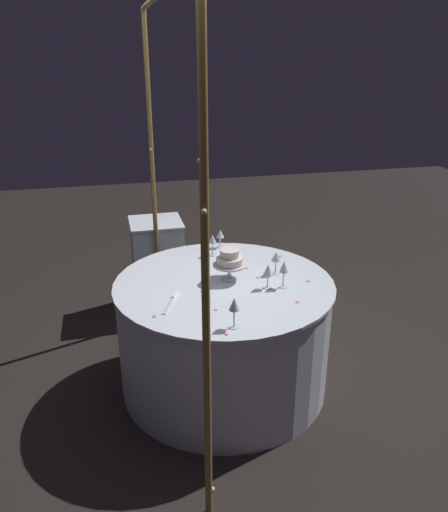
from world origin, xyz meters
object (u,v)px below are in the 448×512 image
at_px(wine_glass_0, 276,257).
at_px(wine_glass_4, 268,271).
at_px(decorative_arch, 169,162).
at_px(wine_glass_2, 220,235).
at_px(main_table, 224,334).
at_px(wine_glass_3, 213,240).
at_px(wine_glass_1, 284,268).
at_px(wine_glass_5, 234,306).
at_px(cake_knife, 171,301).
at_px(tiered_cake, 230,260).
at_px(side_table, 158,264).

height_order(wine_glass_0, wine_glass_4, wine_glass_4).
bearing_deg(decorative_arch, wine_glass_2, -35.87).
bearing_deg(main_table, wine_glass_3, -3.32).
height_order(wine_glass_1, wine_glass_4, wine_glass_1).
height_order(decorative_arch, main_table, decorative_arch).
height_order(wine_glass_0, wine_glass_5, wine_glass_5).
xyz_separation_m(wine_glass_3, cake_knife, (-0.66, 0.40, -0.12)).
relative_size(tiered_cake, wine_glass_1, 1.23).
height_order(side_table, wine_glass_5, wine_glass_5).
height_order(tiered_cake, wine_glass_0, tiered_cake).
bearing_deg(tiered_cake, cake_knife, 118.25).
bearing_deg(wine_glass_2, decorative_arch, 144.13).
distance_m(tiered_cake, wine_glass_0, 0.32).
height_order(wine_glass_1, cake_knife, wine_glass_1).
xyz_separation_m(tiered_cake, wine_glass_4, (-0.18, -0.20, -0.02)).
relative_size(wine_glass_1, wine_glass_4, 1.11).
height_order(main_table, wine_glass_0, wine_glass_0).
xyz_separation_m(wine_glass_2, wine_glass_5, (-1.19, 0.20, 0.03)).
height_order(wine_glass_3, cake_knife, wine_glass_3).
distance_m(decorative_arch, side_table, 1.74).
bearing_deg(wine_glass_2, wine_glass_3, 148.59).
distance_m(wine_glass_1, wine_glass_2, 0.81).
bearing_deg(wine_glass_4, decorative_arch, 75.87).
relative_size(wine_glass_1, cake_knife, 0.64).
bearing_deg(main_table, wine_glass_1, -114.74).
bearing_deg(cake_knife, wine_glass_4, -86.03).
distance_m(decorative_arch, tiered_cake, 0.76).
bearing_deg(side_table, main_table, -166.76).
distance_m(wine_glass_3, cake_knife, 0.78).
distance_m(side_table, wine_glass_4, 1.61).
bearing_deg(decorative_arch, wine_glass_1, -103.25).
height_order(main_table, wine_glass_3, wine_glass_3).
distance_m(tiered_cake, cake_knife, 0.49).
xyz_separation_m(decorative_arch, wine_glass_4, (-0.14, -0.58, -0.68)).
distance_m(wine_glass_0, wine_glass_3, 0.54).
height_order(wine_glass_1, wine_glass_3, wine_glass_1).
distance_m(main_table, side_table, 1.32).
height_order(main_table, wine_glass_4, wine_glass_4).
xyz_separation_m(side_table, cake_knife, (-1.47, 0.07, 0.38)).
height_order(main_table, wine_glass_5, wine_glass_5).
relative_size(wine_glass_2, wine_glass_3, 0.85).
relative_size(side_table, wine_glass_2, 5.84).
bearing_deg(wine_glass_4, main_table, 59.52).
relative_size(side_table, cake_knife, 2.89).
bearing_deg(wine_glass_3, decorative_arch, 142.78).
xyz_separation_m(side_table, tiered_cake, (-1.25, -0.35, 0.51)).
bearing_deg(wine_glass_5, wine_glass_2, -9.60).
bearing_deg(wine_glass_1, wine_glass_0, -5.87).
xyz_separation_m(side_table, wine_glass_2, (-0.67, -0.42, 0.48)).
bearing_deg(wine_glass_2, tiered_cake, 172.84).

